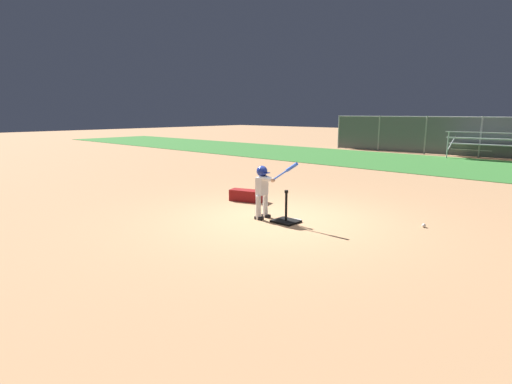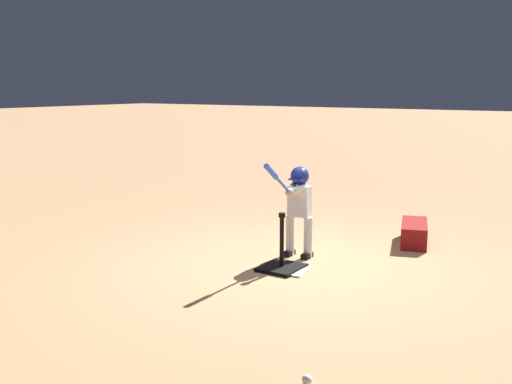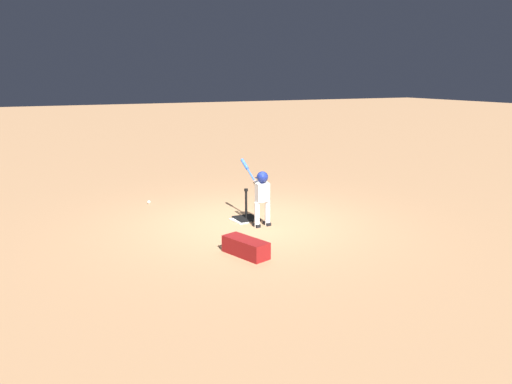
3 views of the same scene
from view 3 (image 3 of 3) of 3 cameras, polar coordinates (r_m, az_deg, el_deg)
name	(u,v)px [view 3 (image 3 of 3)]	position (r m, az deg, el deg)	size (l,w,h in m)	color
ground_plane	(247,223)	(9.98, -1.08, -3.58)	(90.00, 90.00, 0.00)	#AD7F56
home_plate	(244,220)	(10.17, -1.42, -3.20)	(0.44, 0.44, 0.02)	white
batting_tee	(246,216)	(10.21, -1.13, -2.75)	(0.48, 0.43, 0.65)	black
batter_child	(261,191)	(9.63, 0.62, 0.08)	(0.96, 0.35, 1.22)	silver
baseball	(149,202)	(11.74, -12.15, -1.14)	(0.07, 0.07, 0.07)	white
equipment_bag	(246,247)	(8.19, -1.18, -6.32)	(0.84, 0.32, 0.28)	maroon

